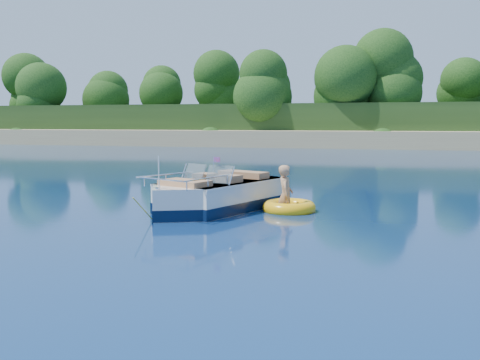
# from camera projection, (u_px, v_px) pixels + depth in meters

# --- Properties ---
(ground) EXTENTS (160.00, 160.00, 0.00)m
(ground) POSITION_uv_depth(u_px,v_px,m) (289.00, 224.00, 12.31)
(ground) COLOR #0A1947
(ground) RESTS_ON ground
(shoreline) EXTENTS (170.00, 59.00, 6.00)m
(shoreline) POSITION_uv_depth(u_px,v_px,m) (368.00, 131.00, 73.43)
(shoreline) COLOR tan
(shoreline) RESTS_ON ground
(treeline) EXTENTS (150.00, 7.12, 8.19)m
(treeline) POSITION_uv_depth(u_px,v_px,m) (363.00, 88.00, 51.07)
(treeline) COLOR black
(treeline) RESTS_ON ground
(motorboat) EXTENTS (3.13, 5.04, 1.77)m
(motorboat) POSITION_uv_depth(u_px,v_px,m) (214.00, 198.00, 14.18)
(motorboat) COLOR silver
(motorboat) RESTS_ON ground
(tow_tube) EXTENTS (1.84, 1.84, 0.37)m
(tow_tube) POSITION_uv_depth(u_px,v_px,m) (289.00, 208.00, 14.09)
(tow_tube) COLOR #FFB40F
(tow_tube) RESTS_ON ground
(boy) EXTENTS (0.59, 0.96, 1.75)m
(boy) POSITION_uv_depth(u_px,v_px,m) (285.00, 211.00, 14.08)
(boy) COLOR tan
(boy) RESTS_ON ground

